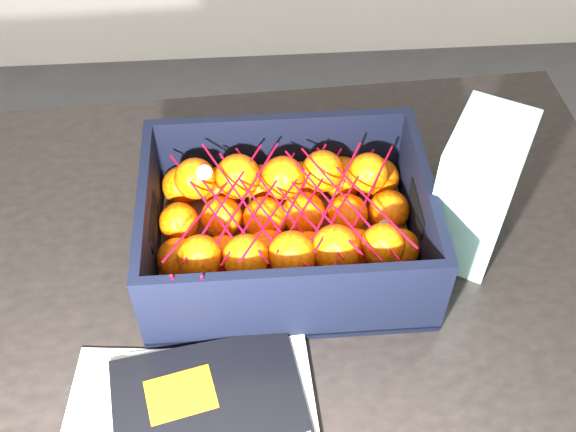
{
  "coord_description": "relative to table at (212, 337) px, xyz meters",
  "views": [
    {
      "loc": [
        0.01,
        -0.31,
        1.48
      ],
      "look_at": [
        0.05,
        0.23,
        0.86
      ],
      "focal_mm": 43.08,
      "sensor_mm": 36.0,
      "label": 1
    }
  ],
  "objects": [
    {
      "name": "retail_carton",
      "position": [
        0.35,
        0.07,
        0.2
      ],
      "size": [
        0.14,
        0.15,
        0.19
      ],
      "primitive_type": "cube",
      "rotation": [
        0.0,
        0.0,
        -0.52
      ],
      "color": "white",
      "rests_on": "table"
    },
    {
      "name": "produce_crate",
      "position": [
        0.11,
        0.06,
        0.14
      ],
      "size": [
        0.36,
        0.27,
        0.13
      ],
      "color": "olive",
      "rests_on": "table"
    },
    {
      "name": "clementine_heap",
      "position": [
        0.11,
        0.06,
        0.15
      ],
      "size": [
        0.33,
        0.25,
        0.1
      ],
      "color": "#FF5605",
      "rests_on": "produce_crate"
    },
    {
      "name": "room_shell",
      "position": [
        0.06,
        -0.2,
        0.6
      ],
      "size": [
        3.54,
        3.54,
        2.5
      ],
      "color": "silver",
      "rests_on": "ground"
    },
    {
      "name": "table",
      "position": [
        0.0,
        0.0,
        0.0
      ],
      "size": [
        1.24,
        0.86,
        0.75
      ],
      "color": "black",
      "rests_on": "ground"
    },
    {
      "name": "mesh_net",
      "position": [
        0.1,
        0.05,
        0.2
      ],
      "size": [
        0.29,
        0.24,
        0.09
      ],
      "color": "#B7061E",
      "rests_on": "clementine_heap"
    }
  ]
}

